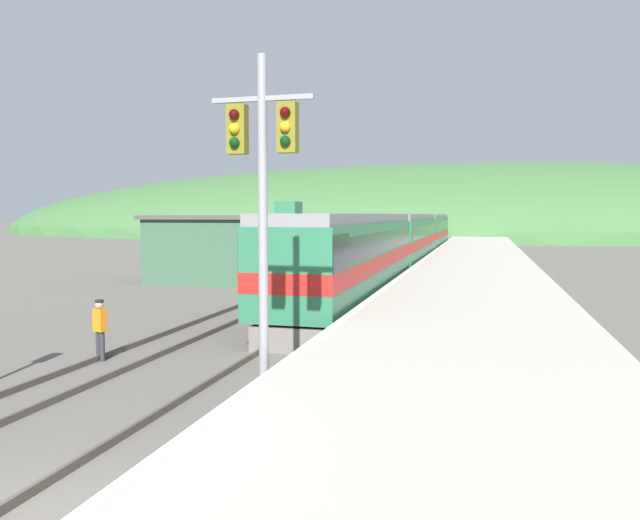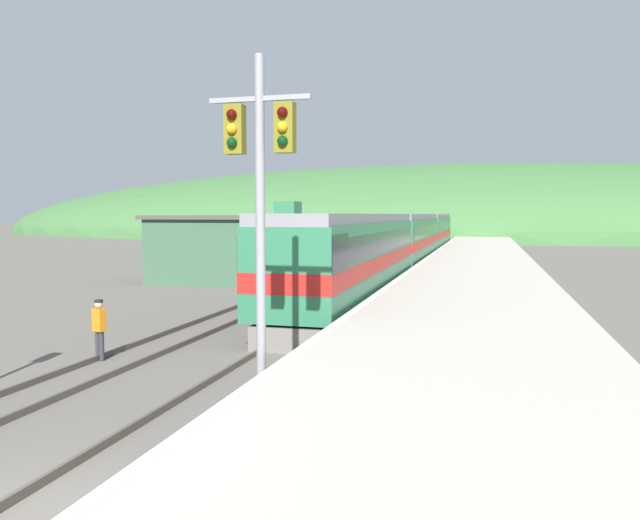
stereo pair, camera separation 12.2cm
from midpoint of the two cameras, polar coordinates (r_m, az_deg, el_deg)
name	(u,v)px [view 2 (the right image)]	position (r m, az deg, el deg)	size (l,w,h in m)	color
track_main	(437,248)	(77.21, 10.71, 1.09)	(1.52, 180.00, 0.16)	#4C443D
track_siding	(403,248)	(77.62, 7.67, 1.14)	(1.52, 180.00, 0.16)	#4C443D
platform	(480,255)	(57.00, 14.47, 0.43)	(7.20, 140.00, 1.13)	#BCB5A5
distant_hills	(458,234)	(134.05, 12.54, 2.31)	(208.89, 94.00, 28.63)	#3D6B38
station_shed	(225,249)	(38.30, -8.58, 1.01)	(9.00, 5.21, 4.11)	#385B42
express_train_lead_car	(351,257)	(27.71, 3.00, 0.31)	(2.98, 19.61, 4.55)	black
carriage_second	(408,239)	(48.17, 8.14, 1.91)	(2.97, 19.66, 4.19)	black
carriage_third	(431,232)	(68.60, 10.19, 2.55)	(2.97, 19.66, 4.19)	black
siding_train	(357,242)	(49.39, 3.45, 1.62)	(2.90, 31.51, 3.78)	black
signal_mast_main	(260,180)	(13.08, -5.26, 7.30)	(2.20, 0.42, 7.44)	gray
track_worker	(99,326)	(18.87, -19.36, -5.70)	(0.41, 0.32, 1.75)	#2D2D33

